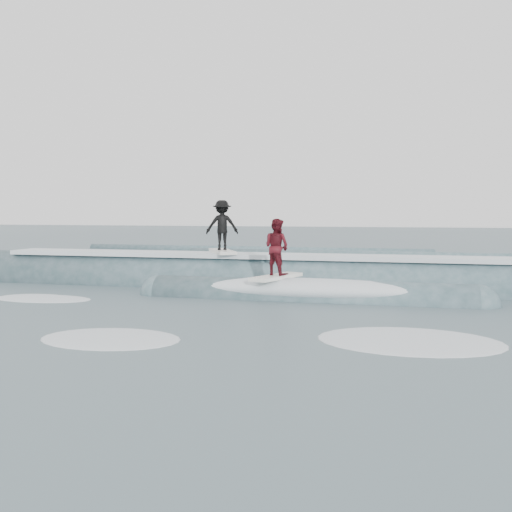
# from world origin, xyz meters

# --- Properties ---
(ground) EXTENTS (160.00, 160.00, 0.00)m
(ground) POSITION_xyz_m (0.00, 0.00, 0.00)
(ground) COLOR #3C4E57
(ground) RESTS_ON ground
(breaking_wave) EXTENTS (23.18, 3.81, 2.06)m
(breaking_wave) POSITION_xyz_m (0.31, 5.20, 0.04)
(breaking_wave) COLOR #335056
(breaking_wave) RESTS_ON ground
(surfer_black) EXTENTS (1.44, 2.02, 1.74)m
(surfer_black) POSITION_xyz_m (-1.40, 5.58, 1.94)
(surfer_black) COLOR silver
(surfer_black) RESTS_ON ground
(surfer_red) EXTENTS (1.23, 2.06, 1.70)m
(surfer_red) POSITION_xyz_m (0.90, 3.38, 1.36)
(surfer_red) COLOR white
(surfer_red) RESTS_ON ground
(whitewater) EXTENTS (12.85, 5.93, 0.10)m
(whitewater) POSITION_xyz_m (-1.20, -0.30, 0.00)
(whitewater) COLOR white
(whitewater) RESTS_ON ground
(far_swells) EXTENTS (34.59, 8.65, 0.80)m
(far_swells) POSITION_xyz_m (-2.35, 17.65, 0.00)
(far_swells) COLOR #335056
(far_swells) RESTS_ON ground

